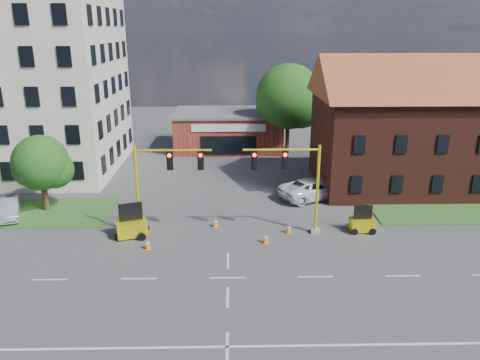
{
  "coord_description": "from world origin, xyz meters",
  "views": [
    {
      "loc": [
        0.19,
        -23.38,
        13.47
      ],
      "look_at": [
        0.91,
        10.0,
        2.54
      ],
      "focal_mm": 35.0,
      "sensor_mm": 36.0,
      "label": 1
    }
  ],
  "objects_px": {
    "trailer_west": "(132,226)",
    "trailer_east": "(362,224)",
    "signal_mast_west": "(162,179)",
    "pickup_white": "(315,188)",
    "signal_mast_east": "(293,179)"
  },
  "relations": [
    {
      "from": "trailer_west",
      "to": "trailer_east",
      "type": "height_order",
      "value": "trailer_west"
    },
    {
      "from": "signal_mast_west",
      "to": "trailer_west",
      "type": "bearing_deg",
      "value": -171.16
    },
    {
      "from": "signal_mast_west",
      "to": "trailer_east",
      "type": "distance_m",
      "value": 14.01
    },
    {
      "from": "signal_mast_west",
      "to": "trailer_west",
      "type": "relative_size",
      "value": 2.68
    },
    {
      "from": "trailer_east",
      "to": "pickup_white",
      "type": "height_order",
      "value": "trailer_east"
    },
    {
      "from": "signal_mast_west",
      "to": "trailer_west",
      "type": "distance_m",
      "value": 3.86
    },
    {
      "from": "signal_mast_west",
      "to": "trailer_east",
      "type": "xyz_separation_m",
      "value": [
        13.61,
        0.14,
        -3.34
      ]
    },
    {
      "from": "trailer_west",
      "to": "signal_mast_east",
      "type": "bearing_deg",
      "value": -16.29
    },
    {
      "from": "signal_mast_west",
      "to": "signal_mast_east",
      "type": "distance_m",
      "value": 8.71
    },
    {
      "from": "signal_mast_west",
      "to": "signal_mast_east",
      "type": "height_order",
      "value": "same"
    },
    {
      "from": "trailer_west",
      "to": "trailer_east",
      "type": "relative_size",
      "value": 1.26
    },
    {
      "from": "trailer_west",
      "to": "pickup_white",
      "type": "height_order",
      "value": "trailer_west"
    },
    {
      "from": "trailer_east",
      "to": "pickup_white",
      "type": "relative_size",
      "value": 0.31
    },
    {
      "from": "signal_mast_east",
      "to": "trailer_west",
      "type": "height_order",
      "value": "signal_mast_east"
    },
    {
      "from": "signal_mast_east",
      "to": "trailer_east",
      "type": "xyz_separation_m",
      "value": [
        4.9,
        0.14,
        -3.34
      ]
    }
  ]
}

